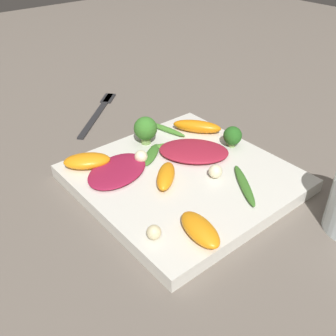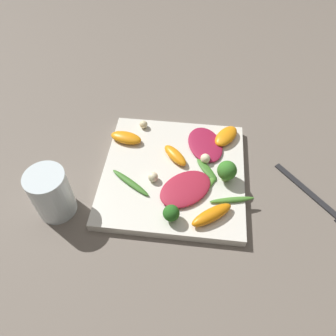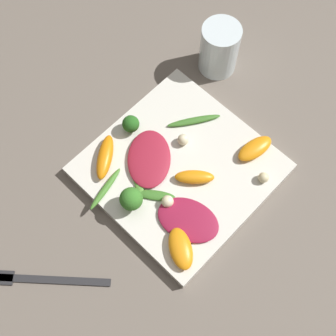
% 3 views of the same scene
% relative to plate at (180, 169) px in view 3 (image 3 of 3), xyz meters
% --- Properties ---
extents(ground_plane, '(2.40, 2.40, 0.00)m').
position_rel_plate_xyz_m(ground_plane, '(0.00, 0.00, -0.01)').
color(ground_plane, '#6B6056').
extents(plate, '(0.27, 0.27, 0.02)m').
position_rel_plate_xyz_m(plate, '(0.00, 0.00, 0.00)').
color(plate, silver).
rests_on(plate, ground_plane).
extents(drinking_glass, '(0.07, 0.07, 0.09)m').
position_rel_plate_xyz_m(drinking_glass, '(-0.20, -0.10, 0.04)').
color(drinking_glass, silver).
rests_on(drinking_glass, ground_plane).
extents(fork, '(0.13, 0.15, 0.01)m').
position_rel_plate_xyz_m(fork, '(0.28, -0.03, -0.01)').
color(fork, '#262628').
rests_on(fork, ground_plane).
extents(radicchio_leaf_0, '(0.09, 0.11, 0.01)m').
position_rel_plate_xyz_m(radicchio_leaf_0, '(0.06, 0.07, 0.01)').
color(radicchio_leaf_0, maroon).
rests_on(radicchio_leaf_0, plate).
extents(radicchio_leaf_1, '(0.12, 0.12, 0.01)m').
position_rel_plate_xyz_m(radicchio_leaf_1, '(0.03, -0.04, 0.02)').
color(radicchio_leaf_1, maroon).
rests_on(radicchio_leaf_1, plate).
extents(orange_segment_0, '(0.07, 0.04, 0.02)m').
position_rel_plate_xyz_m(orange_segment_0, '(-0.10, 0.07, 0.02)').
color(orange_segment_0, orange).
rests_on(orange_segment_0, plate).
extents(orange_segment_1, '(0.06, 0.06, 0.02)m').
position_rel_plate_xyz_m(orange_segment_1, '(0.00, 0.03, 0.02)').
color(orange_segment_1, orange).
rests_on(orange_segment_1, plate).
extents(orange_segment_2, '(0.08, 0.07, 0.02)m').
position_rel_plate_xyz_m(orange_segment_2, '(0.07, -0.09, 0.02)').
color(orange_segment_2, orange).
rests_on(orange_segment_2, plate).
extents(orange_segment_3, '(0.06, 0.07, 0.02)m').
position_rel_plate_xyz_m(orange_segment_3, '(0.10, 0.09, 0.02)').
color(orange_segment_3, orange).
rests_on(orange_segment_3, plate).
extents(broccoli_floret_0, '(0.03, 0.03, 0.03)m').
position_rel_plate_xyz_m(broccoli_floret_0, '(0.01, -0.10, 0.03)').
color(broccoli_floret_0, '#7A9E51').
rests_on(broccoli_floret_0, plate).
extents(broccoli_floret_1, '(0.04, 0.04, 0.04)m').
position_rel_plate_xyz_m(broccoli_floret_1, '(0.10, -0.01, 0.03)').
color(broccoli_floret_1, '#7A9E51').
rests_on(broccoli_floret_1, plate).
extents(arugula_sprig_0, '(0.08, 0.06, 0.01)m').
position_rel_plate_xyz_m(arugula_sprig_0, '(-0.08, -0.04, 0.01)').
color(arugula_sprig_0, '#3D7528').
rests_on(arugula_sprig_0, plate).
extents(arugula_sprig_1, '(0.05, 0.06, 0.01)m').
position_rel_plate_xyz_m(arugula_sprig_1, '(0.06, 0.01, 0.01)').
color(arugula_sprig_1, '#3D7528').
rests_on(arugula_sprig_1, plate).
extents(arugula_sprig_2, '(0.04, 0.06, 0.01)m').
position_rel_plate_xyz_m(arugula_sprig_2, '(0.06, -0.03, 0.01)').
color(arugula_sprig_2, '#518E33').
rests_on(arugula_sprig_2, plate).
extents(arugula_sprig_3, '(0.08, 0.03, 0.01)m').
position_rel_plate_xyz_m(arugula_sprig_3, '(0.11, -0.06, 0.01)').
color(arugula_sprig_3, '#47842D').
rests_on(arugula_sprig_3, plate).
extents(macadamia_nut_0, '(0.02, 0.02, 0.02)m').
position_rel_plate_xyz_m(macadamia_nut_0, '(0.06, 0.03, 0.02)').
color(macadamia_nut_0, beige).
rests_on(macadamia_nut_0, plate).
extents(macadamia_nut_1, '(0.02, 0.02, 0.02)m').
position_rel_plate_xyz_m(macadamia_nut_1, '(-0.07, 0.11, 0.02)').
color(macadamia_nut_1, beige).
rests_on(macadamia_nut_1, plate).
extents(macadamia_nut_2, '(0.02, 0.02, 0.02)m').
position_rel_plate_xyz_m(macadamia_nut_2, '(-0.04, -0.03, 0.02)').
color(macadamia_nut_2, beige).
rests_on(macadamia_nut_2, plate).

